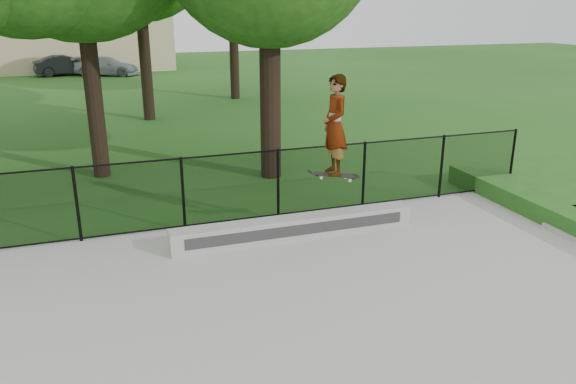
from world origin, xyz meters
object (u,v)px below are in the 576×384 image
(car_b, at_px, (66,65))
(skater_airborne, at_px, (335,127))
(car_c, at_px, (106,66))
(grind_ledge, at_px, (295,227))

(car_b, height_order, skater_airborne, skater_airborne)
(skater_airborne, bearing_deg, car_b, 100.99)
(car_c, xyz_separation_m, skater_airborne, (3.36, -28.91, 1.63))
(grind_ledge, distance_m, car_c, 29.01)
(grind_ledge, relative_size, car_b, 1.38)
(skater_airborne, bearing_deg, grind_ledge, 178.37)
(grind_ledge, bearing_deg, car_c, 95.11)
(car_b, relative_size, car_c, 0.94)
(car_b, distance_m, car_c, 2.62)
(grind_ledge, distance_m, skater_airborne, 2.09)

